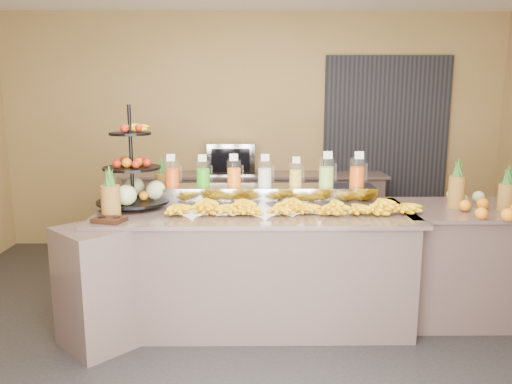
{
  "coord_description": "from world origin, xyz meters",
  "views": [
    {
      "loc": [
        -0.03,
        -3.58,
        1.83
      ],
      "look_at": [
        0.01,
        0.3,
        1.08
      ],
      "focal_mm": 35.0,
      "sensor_mm": 36.0,
      "label": 1
    }
  ],
  "objects_px": {
    "pitcher_tray": "(265,195)",
    "banana_heap": "(290,205)",
    "fruit_stand": "(137,181)",
    "condiment_caddy": "(109,220)",
    "right_fruit_pile": "(484,202)",
    "oven_warmer": "(231,158)"
  },
  "relations": [
    {
      "from": "condiment_caddy",
      "to": "oven_warmer",
      "type": "xyz_separation_m",
      "value": [
        0.8,
        2.3,
        0.16
      ]
    },
    {
      "from": "pitcher_tray",
      "to": "banana_heap",
      "type": "bearing_deg",
      "value": -62.26
    },
    {
      "from": "condiment_caddy",
      "to": "right_fruit_pile",
      "type": "distance_m",
      "value": 2.88
    },
    {
      "from": "banana_heap",
      "to": "condiment_caddy",
      "type": "relative_size",
      "value": 9.13
    },
    {
      "from": "fruit_stand",
      "to": "right_fruit_pile",
      "type": "height_order",
      "value": "fruit_stand"
    },
    {
      "from": "condiment_caddy",
      "to": "right_fruit_pile",
      "type": "height_order",
      "value": "right_fruit_pile"
    },
    {
      "from": "fruit_stand",
      "to": "banana_heap",
      "type": "bearing_deg",
      "value": 8.81
    },
    {
      "from": "fruit_stand",
      "to": "condiment_caddy",
      "type": "bearing_deg",
      "value": -81.51
    },
    {
      "from": "fruit_stand",
      "to": "oven_warmer",
      "type": "bearing_deg",
      "value": 88.12
    },
    {
      "from": "oven_warmer",
      "to": "right_fruit_pile",
      "type": "bearing_deg",
      "value": -45.55
    },
    {
      "from": "banana_heap",
      "to": "oven_warmer",
      "type": "distance_m",
      "value": 2.11
    },
    {
      "from": "fruit_stand",
      "to": "condiment_caddy",
      "type": "relative_size",
      "value": 3.87
    },
    {
      "from": "fruit_stand",
      "to": "right_fruit_pile",
      "type": "bearing_deg",
      "value": 14.92
    },
    {
      "from": "right_fruit_pile",
      "to": "oven_warmer",
      "type": "xyz_separation_m",
      "value": [
        -2.07,
        2.01,
        0.1
      ]
    },
    {
      "from": "banana_heap",
      "to": "oven_warmer",
      "type": "relative_size",
      "value": 3.63
    },
    {
      "from": "banana_heap",
      "to": "fruit_stand",
      "type": "height_order",
      "value": "fruit_stand"
    },
    {
      "from": "pitcher_tray",
      "to": "banana_heap",
      "type": "relative_size",
      "value": 0.94
    },
    {
      "from": "pitcher_tray",
      "to": "condiment_caddy",
      "type": "distance_m",
      "value": 1.31
    },
    {
      "from": "banana_heap",
      "to": "pitcher_tray",
      "type": "bearing_deg",
      "value": 117.74
    },
    {
      "from": "condiment_caddy",
      "to": "pitcher_tray",
      "type": "bearing_deg",
      "value": 28.95
    },
    {
      "from": "pitcher_tray",
      "to": "oven_warmer",
      "type": "relative_size",
      "value": 3.41
    },
    {
      "from": "pitcher_tray",
      "to": "right_fruit_pile",
      "type": "bearing_deg",
      "value": -11.36
    }
  ]
}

